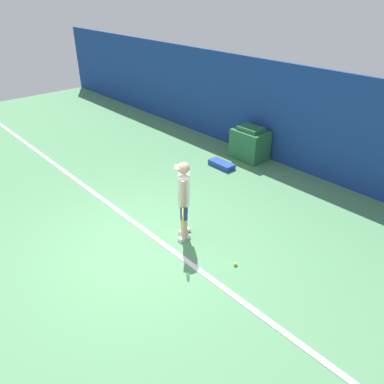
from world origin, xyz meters
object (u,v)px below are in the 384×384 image
at_px(tennis_ball, 235,264).
at_px(equipment_bag, 222,164).
at_px(covered_chair, 250,144).
at_px(tennis_player, 184,198).

bearing_deg(tennis_ball, equipment_bag, 137.52).
relative_size(tennis_ball, equipment_bag, 0.09).
bearing_deg(covered_chair, equipment_bag, -97.43).
distance_m(tennis_ball, covered_chair, 4.65).
bearing_deg(tennis_player, tennis_ball, 47.68).
bearing_deg(tennis_ball, tennis_player, -175.19).
bearing_deg(tennis_ball, covered_chair, 127.56).
distance_m(tennis_player, covered_chair, 4.12).
distance_m(tennis_player, tennis_ball, 1.50).
bearing_deg(covered_chair, tennis_ball, -52.44).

